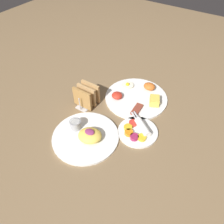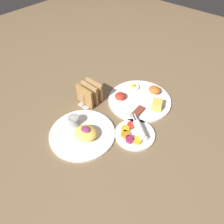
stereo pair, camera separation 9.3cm
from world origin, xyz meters
name	(u,v)px [view 1 (the left image)]	position (x,y,z in m)	size (l,w,h in m)	color
ground_plane	(111,122)	(0.00, 0.00, 0.00)	(3.00, 3.00, 0.00)	brown
plate_breakfast	(137,97)	(0.02, 0.21, 0.01)	(0.31, 0.31, 0.05)	white
plate_condiments	(138,131)	(0.13, 0.01, 0.01)	(0.17, 0.17, 0.04)	white
plate_foreground	(86,135)	(-0.04, -0.13, 0.01)	(0.28, 0.28, 0.06)	white
toast_rack	(87,96)	(-0.16, 0.04, 0.05)	(0.10, 0.12, 0.10)	#B7B7BC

